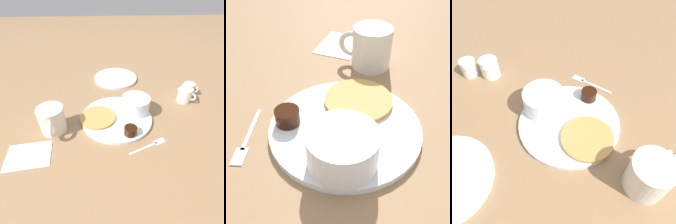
# 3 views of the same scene
# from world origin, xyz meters

# --- Properties ---
(ground_plane) EXTENTS (4.00, 4.00, 0.00)m
(ground_plane) POSITION_xyz_m (0.00, 0.00, 0.00)
(ground_plane) COLOR #93704C
(plate) EXTENTS (0.26, 0.26, 0.01)m
(plate) POSITION_xyz_m (0.00, 0.00, 0.01)
(plate) COLOR white
(plate) RESTS_ON ground_plane
(pancake_stack) EXTENTS (0.13, 0.13, 0.01)m
(pancake_stack) POSITION_xyz_m (-0.07, -0.01, 0.02)
(pancake_stack) COLOR tan
(pancake_stack) RESTS_ON plate
(bowl) EXTENTS (0.11, 0.11, 0.06)m
(bowl) POSITION_xyz_m (0.07, 0.03, 0.04)
(bowl) COLOR white
(bowl) RESTS_ON plate
(syrup_cup) EXTENTS (0.04, 0.04, 0.03)m
(syrup_cup) POSITION_xyz_m (0.04, -0.09, 0.03)
(syrup_cup) COLOR black
(syrup_cup) RESTS_ON plate
(butter_ramekin) EXTENTS (0.05, 0.05, 0.04)m
(butter_ramekin) POSITION_xyz_m (0.10, 0.02, 0.03)
(butter_ramekin) COLOR white
(butter_ramekin) RESTS_ON plate
(coffee_mug) EXTENTS (0.09, 0.12, 0.09)m
(coffee_mug) POSITION_xyz_m (-0.22, -0.05, 0.05)
(coffee_mug) COLOR silver
(coffee_mug) RESTS_ON ground_plane
(creamer_pitcher_near) EXTENTS (0.07, 0.06, 0.06)m
(creamer_pitcher_near) POSITION_xyz_m (0.30, 0.10, 0.03)
(creamer_pitcher_near) COLOR white
(creamer_pitcher_near) RESTS_ON ground_plane
(creamer_pitcher_far) EXTENTS (0.07, 0.05, 0.06)m
(creamer_pitcher_far) POSITION_xyz_m (0.34, 0.15, 0.03)
(creamer_pitcher_far) COLOR white
(creamer_pitcher_far) RESTS_ON ground_plane
(fork) EXTENTS (0.13, 0.06, 0.00)m
(fork) POSITION_xyz_m (0.10, -0.14, 0.00)
(fork) COLOR silver
(fork) RESTS_ON ground_plane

